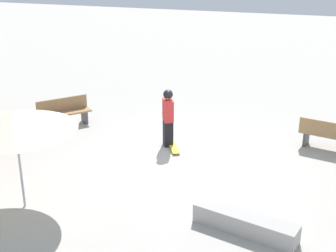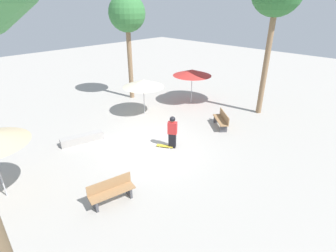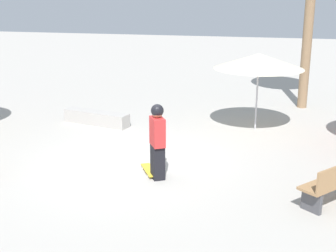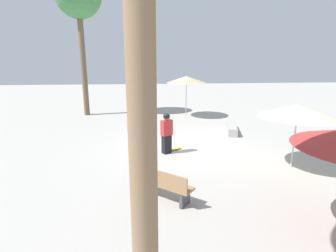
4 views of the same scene
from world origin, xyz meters
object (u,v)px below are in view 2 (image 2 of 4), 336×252
shade_umbrella_red (192,73)px  skateboard (165,146)px  shade_umbrella_cream (143,83)px  bench_near (111,191)px  palm_tree_far_back (127,15)px  concrete_ledge (82,139)px  skater_main (172,131)px  bench_far (221,120)px

shade_umbrella_red → skateboard: bearing=118.5°
skateboard → shade_umbrella_cream: 4.76m
bench_near → palm_tree_far_back: palm_tree_far_back is taller
concrete_ledge → shade_umbrella_cream: (0.56, -4.58, 1.75)m
shade_umbrella_cream → palm_tree_far_back: palm_tree_far_back is taller
concrete_ledge → palm_tree_far_back: 8.76m
bench_near → shade_umbrella_cream: shade_umbrella_cream is taller
skateboard → skater_main: bearing=-164.0°
shade_umbrella_red → shade_umbrella_cream: bearing=76.6°
palm_tree_far_back → skateboard: bearing=153.3°
shade_umbrella_cream → shade_umbrella_red: size_ratio=0.97×
skater_main → skateboard: 0.88m
concrete_ledge → bench_near: size_ratio=1.27×
bench_near → bench_far: same height
skateboard → palm_tree_far_back: (6.82, -3.43, 5.49)m
shade_umbrella_red → palm_tree_far_back: palm_tree_far_back is taller
skater_main → bench_far: 3.56m
bench_near → palm_tree_far_back: 12.15m
skater_main → concrete_ledge: skater_main is taller
bench_far → shade_umbrella_cream: bearing=60.6°
bench_far → palm_tree_far_back: 9.08m
bench_far → concrete_ledge: bearing=97.7°
concrete_ledge → shade_umbrella_cream: 4.94m
skateboard → shade_umbrella_red: shade_umbrella_red is taller
skateboard → concrete_ledge: concrete_ledge is taller
skater_main → shade_umbrella_red: (3.27, -5.31, 1.24)m
shade_umbrella_red → palm_tree_far_back: bearing=29.3°
bench_far → shade_umbrella_cream: 5.06m
skater_main → palm_tree_far_back: 9.06m
skateboard → bench_far: (-0.66, -3.76, 0.37)m
bench_near → concrete_ledge: bearing=-94.8°
skateboard → concrete_ledge: size_ratio=0.38×
skateboard → bench_far: bearing=-129.7°
shade_umbrella_cream → palm_tree_far_back: (2.97, -1.38, 3.60)m
bench_near → bench_far: 7.75m
bench_near → palm_tree_far_back: bearing=-119.9°
shade_umbrella_cream → concrete_ledge: bearing=97.0°
skater_main → bench_near: skater_main is taller
skateboard → palm_tree_far_back: palm_tree_far_back is taller
skater_main → bench_near: size_ratio=0.97×
concrete_ledge → shade_umbrella_red: (-0.28, -8.10, 1.92)m
bench_near → shade_umbrella_cream: 8.09m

